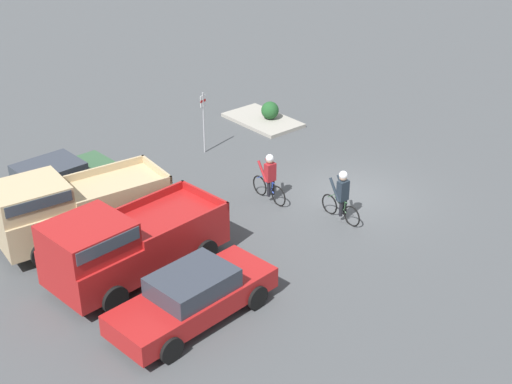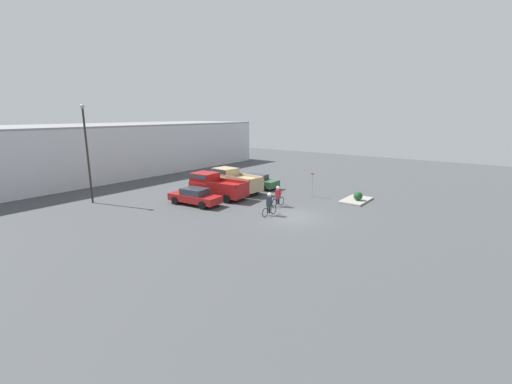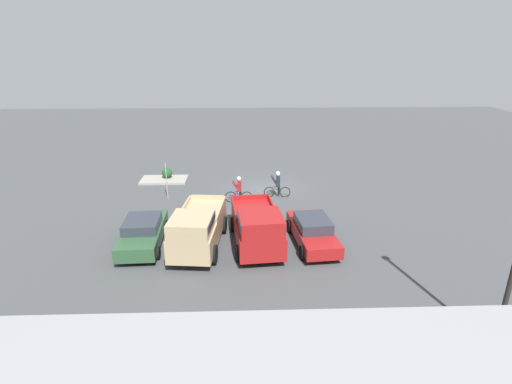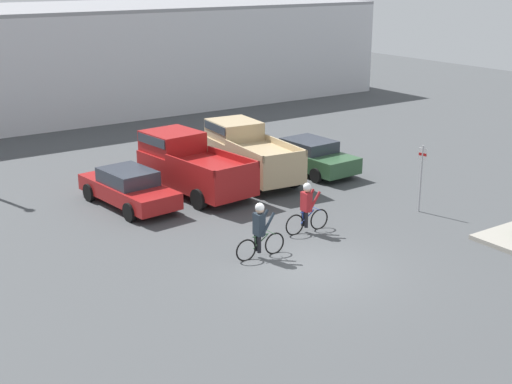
# 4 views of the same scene
# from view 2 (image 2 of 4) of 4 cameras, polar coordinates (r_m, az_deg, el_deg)

# --- Properties ---
(ground_plane) EXTENTS (80.00, 80.00, 0.00)m
(ground_plane) POSITION_cam_2_polar(r_m,az_deg,el_deg) (25.66, 6.14, -4.04)
(ground_plane) COLOR #424447
(warehouse_building) EXTENTS (46.27, 12.66, 6.18)m
(warehouse_building) POSITION_cam_2_polar(r_m,az_deg,el_deg) (46.10, -25.86, 6.21)
(warehouse_building) COLOR silver
(warehouse_building) RESTS_ON ground_plane
(sedan_0) EXTENTS (2.22, 4.75, 1.40)m
(sedan_0) POSITION_cam_2_polar(r_m,az_deg,el_deg) (29.00, -10.15, -0.73)
(sedan_0) COLOR maroon
(sedan_0) RESTS_ON ground_plane
(pickup_truck_0) EXTENTS (2.68, 5.38, 2.21)m
(pickup_truck_0) POSITION_cam_2_polar(r_m,az_deg,el_deg) (31.01, -6.86, 1.07)
(pickup_truck_0) COLOR maroon
(pickup_truck_0) RESTS_ON ground_plane
(pickup_truck_1) EXTENTS (2.59, 5.40, 2.24)m
(pickup_truck_1) POSITION_cam_2_polar(r_m,az_deg,el_deg) (33.21, -3.67, 1.99)
(pickup_truck_1) COLOR tan
(pickup_truck_1) RESTS_ON ground_plane
(sedan_1) EXTENTS (2.16, 4.69, 1.40)m
(sedan_1) POSITION_cam_2_polar(r_m,az_deg,el_deg) (35.05, 0.03, 1.82)
(sedan_1) COLOR #2D5133
(sedan_1) RESTS_ON ground_plane
(cyclist_0) EXTENTS (1.74, 0.46, 1.73)m
(cyclist_0) POSITION_cam_2_polar(r_m,az_deg,el_deg) (28.04, 3.67, -0.65)
(cyclist_0) COLOR black
(cyclist_0) RESTS_ON ground_plane
(cyclist_1) EXTENTS (1.74, 0.46, 1.77)m
(cyclist_1) POSITION_cam_2_polar(r_m,az_deg,el_deg) (25.52, 2.24, -1.93)
(cyclist_1) COLOR black
(cyclist_1) RESTS_ON ground_plane
(fire_lane_sign) EXTENTS (0.09, 0.30, 2.46)m
(fire_lane_sign) POSITION_cam_2_polar(r_m,az_deg,el_deg) (31.50, 9.36, 1.82)
(fire_lane_sign) COLOR #9E9EA3
(fire_lane_sign) RESTS_ON ground_plane
(lamppost) EXTENTS (0.36, 0.36, 8.21)m
(lamppost) POSITION_cam_2_polar(r_m,az_deg,el_deg) (31.77, -26.37, 6.65)
(lamppost) COLOR #2D2823
(lamppost) RESTS_ON ground_plane
(curb_island) EXTENTS (3.34, 1.97, 0.15)m
(curb_island) POSITION_cam_2_polar(r_m,az_deg,el_deg) (31.15, 16.33, -1.31)
(curb_island) COLOR gray
(curb_island) RESTS_ON ground_plane
(shrub) EXTENTS (0.76, 0.76, 0.76)m
(shrub) POSITION_cam_2_polar(r_m,az_deg,el_deg) (30.78, 16.64, -0.63)
(shrub) COLOR #1E4C23
(shrub) RESTS_ON curb_island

